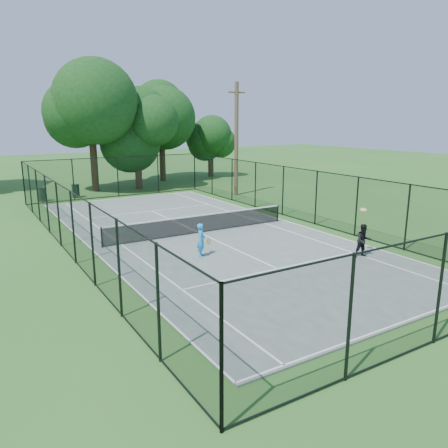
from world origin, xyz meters
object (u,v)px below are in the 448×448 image
trash_bin_left (42,194)px  player_blue (201,240)px  tennis_net (200,223)px  utility_pole (236,139)px  trash_bin_right (76,191)px  player_black (364,241)px

trash_bin_left → player_blue: bearing=-78.6°
tennis_net → utility_pole: bearing=48.4°
trash_bin_left → utility_pole: bearing=-20.3°
trash_bin_right → trash_bin_left: bearing=-171.8°
trash_bin_right → player_black: player_black is taller
tennis_net → player_blue: bearing=-117.1°
player_blue → player_black: player_black is taller
trash_bin_right → player_black: 22.40m
tennis_net → player_blue: (-1.76, -3.45, 0.19)m
trash_bin_right → player_blue: 17.75m
trash_bin_right → utility_pole: 12.64m
trash_bin_left → trash_bin_right: trash_bin_left is taller
trash_bin_left → player_blue: player_blue is taller
tennis_net → player_black: 8.11m
trash_bin_left → trash_bin_right: bearing=8.2°
tennis_net → trash_bin_right: bearing=101.4°
tennis_net → player_black: bearing=-60.4°
trash_bin_right → tennis_net: bearing=-78.6°
player_blue → player_black: bearing=-32.0°
player_black → utility_pole: bearing=76.0°
trash_bin_left → utility_pole: utility_pole is taller
utility_pole → player_blue: size_ratio=5.88×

